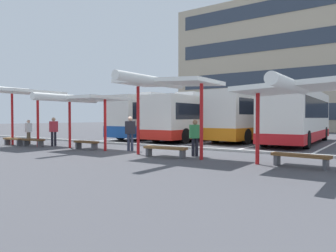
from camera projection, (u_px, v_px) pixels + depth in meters
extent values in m
plane|color=#47474C|center=(144.00, 151.00, 16.01)|extent=(160.00, 160.00, 0.00)
cube|color=tan|center=(299.00, 67.00, 44.27)|extent=(31.71, 12.80, 17.54)
cube|color=#2D3847|center=(286.00, 112.00, 39.13)|extent=(29.17, 0.08, 1.93)
cube|color=#2D3847|center=(287.00, 76.00, 39.02)|extent=(29.17, 0.08, 1.93)
cube|color=#2D3847|center=(287.00, 40.00, 38.91)|extent=(29.17, 0.08, 1.93)
cube|color=#2D3847|center=(288.00, 4.00, 38.79)|extent=(29.17, 0.08, 1.93)
cube|color=silver|center=(163.00, 116.00, 26.46)|extent=(3.04, 10.77, 3.03)
cube|color=#194C9E|center=(163.00, 130.00, 26.49)|extent=(3.09, 10.81, 0.81)
cube|color=black|center=(163.00, 112.00, 26.45)|extent=(3.03, 9.92, 1.16)
cube|color=black|center=(197.00, 113.00, 30.66)|extent=(2.19, 0.19, 1.82)
cube|color=silver|center=(152.00, 95.00, 25.36)|extent=(1.61, 2.28, 0.36)
cylinder|color=black|center=(178.00, 130.00, 30.15)|extent=(0.35, 1.01, 1.00)
cylinder|color=black|center=(198.00, 131.00, 28.76)|extent=(0.35, 1.01, 1.00)
cylinder|color=black|center=(121.00, 133.00, 24.23)|extent=(0.35, 1.01, 1.00)
cylinder|color=black|center=(143.00, 134.00, 22.84)|extent=(0.35, 1.01, 1.00)
cube|color=silver|center=(202.00, 117.00, 24.68)|extent=(3.03, 11.77, 2.90)
cube|color=red|center=(202.00, 132.00, 24.71)|extent=(3.07, 11.81, 0.63)
cube|color=black|center=(202.00, 112.00, 24.67)|extent=(3.02, 10.83, 1.04)
cube|color=black|center=(234.00, 114.00, 29.33)|extent=(2.26, 0.17, 1.74)
cube|color=silver|center=(192.00, 95.00, 23.47)|extent=(1.63, 2.26, 0.36)
cylinder|color=black|center=(215.00, 131.00, 28.82)|extent=(0.34, 1.01, 1.00)
cylinder|color=black|center=(239.00, 131.00, 27.41)|extent=(0.34, 1.01, 1.00)
cylinder|color=black|center=(156.00, 135.00, 22.02)|extent=(0.34, 1.01, 1.00)
cylinder|color=black|center=(184.00, 136.00, 20.61)|extent=(0.34, 1.01, 1.00)
cube|color=silver|center=(254.00, 115.00, 23.34)|extent=(3.35, 10.62, 3.17)
cube|color=orange|center=(254.00, 132.00, 23.37)|extent=(3.39, 10.67, 0.77)
cube|color=black|center=(254.00, 108.00, 23.32)|extent=(3.30, 9.79, 1.01)
cube|color=black|center=(280.00, 111.00, 27.34)|extent=(2.13, 0.27, 1.90)
cube|color=silver|center=(246.00, 90.00, 22.28)|extent=(1.65, 2.32, 0.36)
cylinder|color=black|center=(260.00, 132.00, 26.88)|extent=(0.39, 1.02, 1.00)
cylinder|color=black|center=(286.00, 132.00, 25.46)|extent=(0.39, 1.02, 1.00)
cylinder|color=black|center=(215.00, 135.00, 21.28)|extent=(0.39, 1.02, 1.00)
cylinder|color=black|center=(246.00, 137.00, 19.87)|extent=(0.39, 1.02, 1.00)
cube|color=silver|center=(298.00, 115.00, 20.75)|extent=(2.78, 10.92, 3.11)
cube|color=red|center=(298.00, 135.00, 20.78)|extent=(2.83, 10.96, 0.57)
cube|color=black|center=(298.00, 109.00, 20.74)|extent=(2.79, 10.05, 1.16)
cube|color=black|center=(312.00, 111.00, 25.28)|extent=(2.18, 0.14, 1.87)
cube|color=silver|center=(294.00, 87.00, 19.57)|extent=(1.55, 2.24, 0.36)
cylinder|color=black|center=(292.00, 133.00, 24.62)|extent=(0.33, 1.01, 1.00)
cylinder|color=black|center=(325.00, 134.00, 23.39)|extent=(0.33, 1.01, 1.00)
cylinder|color=black|center=(264.00, 138.00, 18.18)|extent=(0.33, 1.01, 1.00)
cylinder|color=black|center=(307.00, 140.00, 16.95)|extent=(0.33, 1.01, 1.00)
cube|color=white|center=(150.00, 137.00, 28.32)|extent=(0.16, 14.00, 0.01)
cube|color=white|center=(185.00, 138.00, 26.27)|extent=(0.16, 14.00, 0.01)
cube|color=white|center=(225.00, 140.00, 24.22)|extent=(0.16, 14.00, 0.01)
cube|color=white|center=(274.00, 142.00, 22.16)|extent=(0.16, 14.00, 0.01)
cube|color=white|center=(332.00, 144.00, 20.11)|extent=(0.16, 14.00, 0.01)
cylinder|color=red|center=(12.00, 119.00, 19.69)|extent=(0.14, 0.14, 3.20)
cylinder|color=red|center=(38.00, 119.00, 18.19)|extent=(0.14, 0.14, 3.20)
cube|color=white|center=(24.00, 91.00, 18.90)|extent=(3.68, 3.39, 0.41)
cube|color=brown|center=(13.00, 139.00, 19.32)|extent=(1.61, 0.45, 0.10)
cube|color=#4C4C51|center=(8.00, 142.00, 19.68)|extent=(0.13, 0.34, 0.35)
cube|color=#4C4C51|center=(20.00, 143.00, 18.97)|extent=(0.13, 0.34, 0.35)
cube|color=brown|center=(33.00, 140.00, 18.44)|extent=(1.58, 0.58, 0.10)
cube|color=#4C4C51|center=(26.00, 143.00, 18.74)|extent=(0.15, 0.35, 0.35)
cube|color=#4C4C51|center=(41.00, 144.00, 18.15)|extent=(0.15, 0.35, 0.35)
cylinder|color=red|center=(70.00, 125.00, 17.57)|extent=(0.14, 0.14, 2.60)
cylinder|color=red|center=(105.00, 125.00, 16.02)|extent=(0.14, 0.14, 2.60)
cube|color=white|center=(86.00, 99.00, 16.76)|extent=(3.75, 2.79, 0.16)
cylinder|color=white|center=(67.00, 98.00, 15.73)|extent=(0.36, 3.75, 0.36)
cube|color=brown|center=(86.00, 142.00, 16.79)|extent=(1.54, 0.43, 0.10)
cube|color=#4C4C51|center=(78.00, 146.00, 17.15)|extent=(0.12, 0.34, 0.35)
cube|color=#4C4C51|center=(94.00, 147.00, 16.45)|extent=(0.12, 0.34, 0.35)
cylinder|color=red|center=(138.00, 120.00, 14.49)|extent=(0.14, 0.14, 3.11)
cylinder|color=red|center=(201.00, 121.00, 12.65)|extent=(0.14, 0.14, 3.11)
cube|color=white|center=(168.00, 82.00, 13.53)|extent=(4.28, 2.41, 0.34)
cylinder|color=white|center=(153.00, 81.00, 12.66)|extent=(0.36, 4.27, 0.36)
cube|color=brown|center=(165.00, 148.00, 13.45)|extent=(1.99, 0.55, 0.10)
cube|color=#4C4C51|center=(149.00, 152.00, 13.88)|extent=(0.14, 0.34, 0.35)
cube|color=#4C4C51|center=(183.00, 154.00, 13.03)|extent=(0.14, 0.34, 0.35)
cylinder|color=red|center=(258.00, 128.00, 11.39)|extent=(0.14, 0.14, 2.61)
cube|color=white|center=(300.00, 87.00, 10.54)|extent=(3.86, 3.01, 0.31)
cylinder|color=white|center=(290.00, 85.00, 9.43)|extent=(0.36, 3.86, 0.36)
cube|color=brown|center=(300.00, 155.00, 10.72)|extent=(1.95, 0.66, 0.10)
cube|color=#4C4C51|center=(277.00, 160.00, 11.26)|extent=(0.16, 0.35, 0.35)
cube|color=#4C4C51|center=(326.00, 164.00, 10.19)|extent=(0.16, 0.35, 0.35)
cube|color=#ADADA8|center=(169.00, 146.00, 17.86)|extent=(44.00, 0.24, 0.12)
cylinder|color=#33384C|center=(129.00, 142.00, 16.02)|extent=(0.14, 0.14, 0.86)
cylinder|color=#33384C|center=(132.00, 142.00, 16.01)|extent=(0.14, 0.14, 0.86)
cube|color=#26262D|center=(130.00, 128.00, 16.00)|extent=(0.54, 0.46, 0.65)
sphere|color=beige|center=(130.00, 119.00, 15.98)|extent=(0.23, 0.23, 0.23)
cylinder|color=black|center=(55.00, 139.00, 18.86)|extent=(0.14, 0.14, 0.84)
cylinder|color=black|center=(52.00, 139.00, 18.79)|extent=(0.14, 0.14, 0.84)
cube|color=#BF333F|center=(54.00, 127.00, 18.81)|extent=(0.44, 0.53, 0.63)
sphere|color=tan|center=(54.00, 119.00, 18.80)|extent=(0.23, 0.23, 0.23)
cylinder|color=black|center=(193.00, 147.00, 13.76)|extent=(0.14, 0.14, 0.78)
cylinder|color=black|center=(197.00, 147.00, 13.79)|extent=(0.14, 0.14, 0.78)
cube|color=#338C4C|center=(195.00, 132.00, 13.76)|extent=(0.48, 0.48, 0.59)
sphere|color=#936B4C|center=(195.00, 122.00, 13.75)|extent=(0.21, 0.21, 0.21)
cylinder|color=brown|center=(29.00, 138.00, 20.18)|extent=(0.14, 0.14, 0.77)
cylinder|color=brown|center=(28.00, 138.00, 20.02)|extent=(0.14, 0.14, 0.77)
cube|color=silver|center=(29.00, 128.00, 20.09)|extent=(0.40, 0.50, 0.57)
sphere|color=beige|center=(28.00, 121.00, 20.08)|extent=(0.21, 0.21, 0.21)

